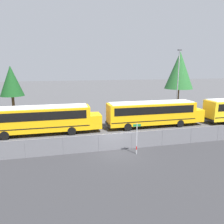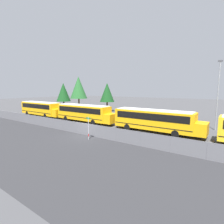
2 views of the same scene
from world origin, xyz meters
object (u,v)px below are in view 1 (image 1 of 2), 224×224
(tree_0, at_px, (179,70))
(tree_3, at_px, (11,81))
(light_pole, at_px, (178,80))
(school_bus_2, at_px, (153,112))
(school_bus_1, at_px, (42,118))
(street_sign, at_px, (137,138))

(tree_0, distance_m, tree_3, 29.82)
(light_pole, bearing_deg, school_bus_2, -137.20)
(school_bus_1, height_order, tree_0, tree_0)
(school_bus_2, distance_m, street_sign, 9.36)
(tree_0, relative_size, tree_3, 1.34)
(light_pole, bearing_deg, tree_3, 162.44)
(school_bus_2, xyz_separation_m, light_pole, (6.80, 6.29, 3.51))
(tree_0, bearing_deg, light_pole, -121.38)
(light_pole, distance_m, tree_0, 7.96)
(school_bus_1, relative_size, street_sign, 4.57)
(school_bus_2, relative_size, tree_0, 1.22)
(tree_0, bearing_deg, street_sign, -127.30)
(street_sign, relative_size, tree_0, 0.27)
(street_sign, xyz_separation_m, tree_3, (-13.84, 22.30, 3.59))
(tree_0, xyz_separation_m, tree_3, (-29.75, 1.42, -1.63))
(school_bus_2, bearing_deg, light_pole, 42.80)
(street_sign, distance_m, light_pole, 18.87)
(street_sign, bearing_deg, tree_0, 52.70)
(street_sign, relative_size, tree_3, 0.36)
(school_bus_2, relative_size, light_pole, 1.25)
(school_bus_1, xyz_separation_m, tree_0, (24.12, 13.09, 4.82))
(light_pole, height_order, tree_0, tree_0)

